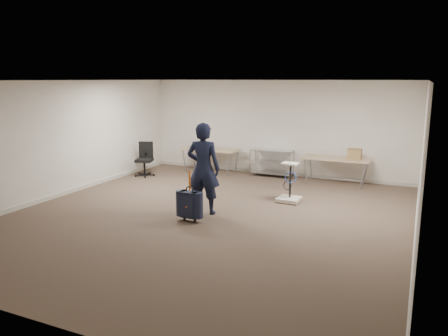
% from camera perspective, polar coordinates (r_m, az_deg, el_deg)
% --- Properties ---
extents(ground, '(9.00, 9.00, 0.00)m').
position_cam_1_polar(ground, '(9.25, -2.06, -6.25)').
color(ground, '#443729').
rests_on(ground, ground).
extents(room_shell, '(8.00, 9.00, 9.00)m').
position_cam_1_polar(room_shell, '(10.44, 1.33, -3.88)').
color(room_shell, beige).
rests_on(room_shell, ground).
extents(folding_table_left, '(1.80, 0.75, 0.73)m').
position_cam_1_polar(folding_table_left, '(13.36, -1.80, 2.30)').
color(folding_table_left, tan).
rests_on(folding_table_left, ground).
extents(folding_table_right, '(1.80, 0.75, 0.73)m').
position_cam_1_polar(folding_table_right, '(12.19, 14.43, 1.03)').
color(folding_table_right, tan).
rests_on(folding_table_right, ground).
extents(wire_shelf, '(1.22, 0.47, 0.80)m').
position_cam_1_polar(wire_shelf, '(12.92, 6.28, 0.84)').
color(wire_shelf, '#BBBDC2').
rests_on(wire_shelf, ground).
extents(person, '(0.78, 0.59, 1.95)m').
position_cam_1_polar(person, '(9.19, -2.71, -0.07)').
color(person, black).
rests_on(person, ground).
extents(suitcase, '(0.39, 0.23, 1.04)m').
position_cam_1_polar(suitcase, '(8.82, -4.53, -4.76)').
color(suitcase, black).
rests_on(suitcase, ground).
extents(office_chair, '(0.61, 0.61, 1.00)m').
position_cam_1_polar(office_chair, '(13.15, -10.30, 0.30)').
color(office_chair, black).
rests_on(office_chair, ground).
extents(equipment_cart, '(0.53, 0.53, 0.93)m').
position_cam_1_polar(equipment_cart, '(10.32, 8.51, -3.07)').
color(equipment_cart, beige).
rests_on(equipment_cart, ground).
extents(cardboard_box, '(0.36, 0.27, 0.26)m').
position_cam_1_polar(cardboard_box, '(12.18, 16.69, 1.78)').
color(cardboard_box, olive).
rests_on(cardboard_box, folding_table_right).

